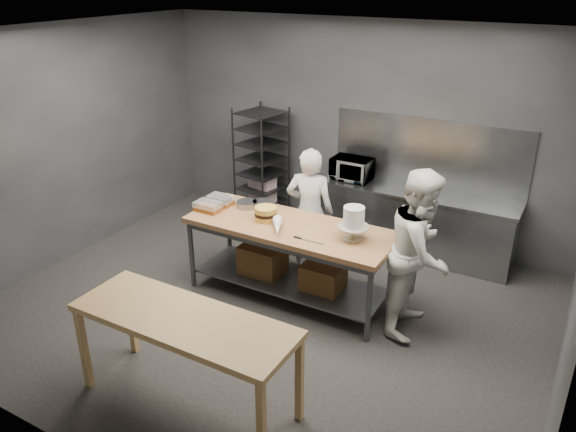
# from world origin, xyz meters

# --- Properties ---
(ground) EXTENTS (6.00, 6.00, 0.00)m
(ground) POSITION_xyz_m (0.00, 0.00, 0.00)
(ground) COLOR black
(ground) RESTS_ON ground
(back_wall) EXTENTS (6.00, 0.04, 3.00)m
(back_wall) POSITION_xyz_m (0.00, 2.50, 1.50)
(back_wall) COLOR #4C4F54
(back_wall) RESTS_ON ground
(work_table) EXTENTS (2.40, 0.90, 0.92)m
(work_table) POSITION_xyz_m (0.06, 0.41, 0.57)
(work_table) COLOR brown
(work_table) RESTS_ON ground
(near_counter) EXTENTS (2.00, 0.70, 0.90)m
(near_counter) POSITION_xyz_m (0.18, -1.60, 0.81)
(near_counter) COLOR olive
(near_counter) RESTS_ON ground
(back_counter) EXTENTS (2.60, 0.60, 0.90)m
(back_counter) POSITION_xyz_m (1.00, 2.18, 0.45)
(back_counter) COLOR slate
(back_counter) RESTS_ON ground
(splashback_panel) EXTENTS (2.60, 0.02, 0.90)m
(splashback_panel) POSITION_xyz_m (1.00, 2.48, 1.35)
(splashback_panel) COLOR slate
(splashback_panel) RESTS_ON back_counter
(speed_rack) EXTENTS (0.70, 0.74, 1.75)m
(speed_rack) POSITION_xyz_m (-1.36, 2.10, 0.86)
(speed_rack) COLOR black
(speed_rack) RESTS_ON ground
(chef_behind) EXTENTS (0.67, 0.52, 1.63)m
(chef_behind) POSITION_xyz_m (-0.01, 1.06, 0.82)
(chef_behind) COLOR silver
(chef_behind) RESTS_ON ground
(chef_right) EXTENTS (0.70, 0.89, 1.79)m
(chef_right) POSITION_xyz_m (1.55, 0.53, 0.90)
(chef_right) COLOR silver
(chef_right) RESTS_ON ground
(microwave) EXTENTS (0.54, 0.37, 0.30)m
(microwave) POSITION_xyz_m (0.05, 2.18, 1.05)
(microwave) COLOR black
(microwave) RESTS_ON back_counter
(frosted_cake_stand) EXTENTS (0.34, 0.34, 0.37)m
(frosted_cake_stand) POSITION_xyz_m (0.84, 0.41, 1.15)
(frosted_cake_stand) COLOR #AAA188
(frosted_cake_stand) RESTS_ON work_table
(layer_cake) EXTENTS (0.25, 0.25, 0.16)m
(layer_cake) POSITION_xyz_m (-0.23, 0.39, 1.00)
(layer_cake) COLOR gold
(layer_cake) RESTS_ON work_table
(cake_pans) EXTENTS (0.77, 0.43, 0.07)m
(cake_pans) POSITION_xyz_m (-0.72, 0.60, 0.96)
(cake_pans) COLOR gray
(cake_pans) RESTS_ON work_table
(piping_bag) EXTENTS (0.30, 0.39, 0.12)m
(piping_bag) POSITION_xyz_m (0.04, 0.18, 0.98)
(piping_bag) COLOR silver
(piping_bag) RESTS_ON work_table
(offset_spatula) EXTENTS (0.36, 0.02, 0.02)m
(offset_spatula) POSITION_xyz_m (0.40, 0.15, 0.93)
(offset_spatula) COLOR slate
(offset_spatula) RESTS_ON work_table
(pastry_clamshells) EXTENTS (0.32, 0.45, 0.11)m
(pastry_clamshells) POSITION_xyz_m (-0.97, 0.39, 0.98)
(pastry_clamshells) COLOR #9F5A1F
(pastry_clamshells) RESTS_ON work_table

